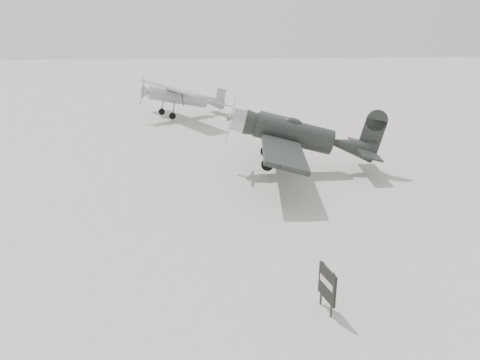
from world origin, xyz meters
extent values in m
plane|color=#A5A392|center=(0.00, 0.00, 0.00)|extent=(160.00, 160.00, 0.00)
cylinder|color=black|center=(1.72, 7.67, 1.91)|extent=(4.02, 1.61, 1.25)
cone|color=black|center=(4.65, 7.40, 1.95)|extent=(2.41, 1.37, 1.16)
cylinder|color=#A9ACAE|center=(-0.98, 7.92, 1.91)|extent=(0.90, 1.17, 1.11)
cone|color=#A9ACAE|center=(-1.52, 7.97, 1.91)|extent=(0.36, 0.53, 0.50)
cube|color=#A9ACAE|center=(-1.45, 7.96, 1.91)|extent=(0.07, 0.16, 2.32)
ellipsoid|color=black|center=(1.55, 7.69, 2.46)|extent=(1.03, 0.69, 0.41)
cube|color=black|center=(1.10, 7.73, 1.60)|extent=(2.85, 10.82, 0.20)
cube|color=black|center=(5.36, 7.33, 2.00)|extent=(1.32, 3.82, 0.09)
cube|color=black|center=(5.49, 7.32, 2.76)|extent=(1.07, 0.19, 1.60)
cylinder|color=black|center=(0.64, 6.56, 0.38)|extent=(0.62, 0.20, 0.61)
cylinder|color=black|center=(0.86, 8.96, 0.38)|extent=(0.62, 0.20, 0.61)
cylinder|color=#333333|center=(0.64, 6.56, 0.97)|extent=(0.11, 0.11, 1.25)
cylinder|color=#333333|center=(0.86, 8.96, 0.97)|extent=(0.11, 0.11, 1.25)
cylinder|color=black|center=(5.58, 7.31, 1.57)|extent=(0.20, 0.09, 0.20)
cylinder|color=gray|center=(-4.76, 21.56, 1.63)|extent=(4.62, 3.14, 1.00)
cone|color=gray|center=(-1.98, 23.09, 1.63)|extent=(1.87, 1.58, 0.91)
cone|color=gray|center=(-7.07, 20.30, 1.63)|extent=(0.93, 1.09, 0.94)
cube|color=gray|center=(-7.39, 20.12, 1.63)|extent=(0.10, 0.13, 2.00)
cube|color=gray|center=(-5.08, 21.39, 2.19)|extent=(6.31, 9.59, 0.16)
cube|color=gray|center=(-1.58, 23.31, 1.68)|extent=(2.20, 3.10, 0.07)
cube|color=gray|center=(-1.50, 23.35, 2.27)|extent=(0.75, 0.46, 1.18)
cylinder|color=black|center=(-4.92, 20.34, 0.25)|extent=(0.51, 0.36, 0.51)
cylinder|color=black|center=(-5.88, 22.09, 0.25)|extent=(0.51, 0.36, 0.51)
cylinder|color=#333333|center=(-4.92, 20.34, 0.77)|extent=(0.11, 0.11, 1.09)
cylinder|color=#333333|center=(-5.88, 22.09, 0.77)|extent=(0.11, 0.11, 1.09)
cylinder|color=black|center=(-1.42, 23.39, 1.36)|extent=(0.17, 0.13, 0.16)
cylinder|color=#333333|center=(0.59, -4.65, 0.65)|extent=(0.07, 0.07, 1.29)
cylinder|color=#333333|center=(0.45, -4.06, 0.65)|extent=(0.07, 0.07, 1.29)
cube|color=black|center=(0.52, -4.36, 0.79)|extent=(0.26, 0.88, 0.89)
cube|color=beige|center=(0.49, -4.36, 0.84)|extent=(0.17, 0.68, 0.18)
camera|label=1|loc=(-2.47, -14.80, 7.33)|focal=35.00mm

